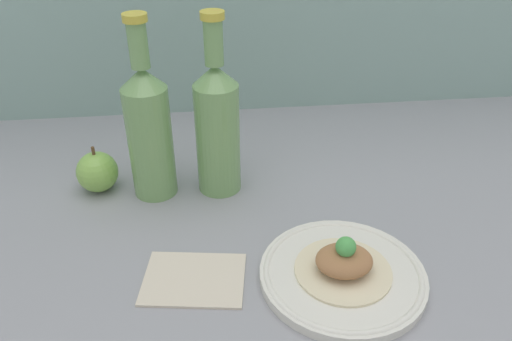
{
  "coord_description": "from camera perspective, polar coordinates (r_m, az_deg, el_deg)",
  "views": [
    {
      "loc": [
        -8.08,
        -57.05,
        50.86
      ],
      "look_at": [
        -0.96,
        6.29,
        11.08
      ],
      "focal_mm": 35.0,
      "sensor_mm": 36.0,
      "label": 1
    }
  ],
  "objects": [
    {
      "name": "napkin",
      "position": [
        0.73,
        -7.11,
        -12.09
      ],
      "size": [
        15.71,
        12.72,
        0.8
      ],
      "color": "beige",
      "rests_on": "ground_plane"
    },
    {
      "name": "ground_plane",
      "position": [
        0.78,
        1.24,
        -10.57
      ],
      "size": [
        180.0,
        110.0,
        4.0
      ],
      "primitive_type": "cube",
      "color": "gray"
    },
    {
      "name": "cider_bottle_right",
      "position": [
        0.85,
        -4.45,
        5.18
      ],
      "size": [
        7.62,
        7.62,
        31.66
      ],
      "color": "#729E5B",
      "rests_on": "ground_plane"
    },
    {
      "name": "plated_food",
      "position": [
        0.72,
        10.02,
        -10.27
      ],
      "size": [
        13.74,
        13.74,
        5.97
      ],
      "color": "beige",
      "rests_on": "plate"
    },
    {
      "name": "plate",
      "position": [
        0.73,
        9.85,
        -11.58
      ],
      "size": [
        23.61,
        23.61,
        1.69
      ],
      "color": "silver",
      "rests_on": "ground_plane"
    },
    {
      "name": "cider_bottle_left",
      "position": [
        0.86,
        -12.15,
        4.69
      ],
      "size": [
        7.62,
        7.62,
        31.66
      ],
      "color": "#729E5B",
      "rests_on": "ground_plane"
    },
    {
      "name": "apple",
      "position": [
        0.93,
        -17.68,
        -0.14
      ],
      "size": [
        7.32,
        7.32,
        8.72
      ],
      "color": "#84B74C",
      "rests_on": "ground_plane"
    }
  ]
}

